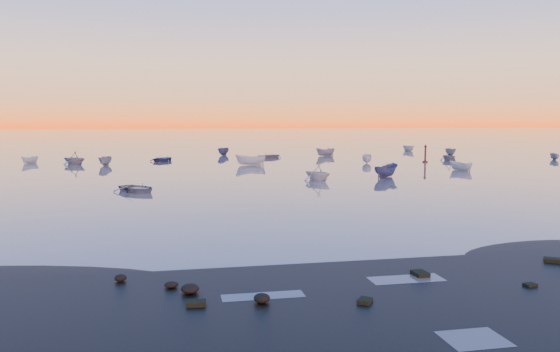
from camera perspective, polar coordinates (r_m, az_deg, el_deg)
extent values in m
plane|color=#6C625A|center=(126.97, -5.15, 2.93)|extent=(600.00, 600.00, 0.00)
imported|color=slate|center=(50.56, -14.67, -1.62)|extent=(4.56, 4.12, 1.09)
imported|color=navy|center=(62.44, 10.99, -0.15)|extent=(4.20, 4.49, 1.50)
imported|color=beige|center=(58.69, 3.94, -0.43)|extent=(4.11, 3.38, 1.32)
cylinder|color=#41100E|center=(86.55, 14.93, 1.43)|extent=(0.81, 0.81, 0.27)
cylinder|color=#41100E|center=(86.47, 14.95, 2.17)|extent=(0.29, 0.29, 2.33)
cone|color=#41100E|center=(86.40, 14.97, 3.09)|extent=(0.54, 0.54, 0.45)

